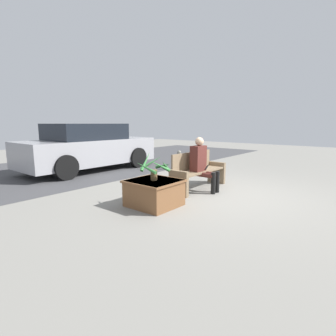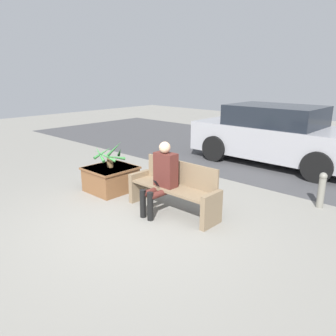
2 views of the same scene
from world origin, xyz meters
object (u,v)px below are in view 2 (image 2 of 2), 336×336
(planter_box, at_px, (111,178))
(potted_plant, at_px, (110,155))
(person_seated, at_px, (162,175))
(bollard_post, at_px, (322,189))
(parked_car, at_px, (277,135))
(bench, at_px, (174,188))

(planter_box, height_order, potted_plant, potted_plant)
(person_seated, height_order, planter_box, person_seated)
(planter_box, height_order, bollard_post, bollard_post)
(person_seated, distance_m, potted_plant, 1.55)
(parked_car, bearing_deg, bollard_post, -49.27)
(planter_box, distance_m, parked_car, 4.63)
(parked_car, height_order, bollard_post, parked_car)
(potted_plant, relative_size, parked_car, 0.14)
(potted_plant, distance_m, parked_car, 4.61)
(bollard_post, bearing_deg, bench, -133.52)
(person_seated, bearing_deg, planter_box, 176.93)
(potted_plant, distance_m, bollard_post, 4.07)
(parked_car, distance_m, bollard_post, 3.07)
(parked_car, bearing_deg, bench, -87.90)
(planter_box, bearing_deg, bollard_post, 30.09)
(parked_car, relative_size, bollard_post, 6.75)
(planter_box, xyz_separation_m, parked_car, (1.52, 4.34, 0.50))
(bollard_post, bearing_deg, planter_box, -149.91)
(bench, height_order, bollard_post, bench)
(bollard_post, bearing_deg, potted_plant, -149.64)
(person_seated, xyz_separation_m, bollard_post, (1.95, 2.12, -0.33))
(potted_plant, bearing_deg, planter_box, 134.45)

